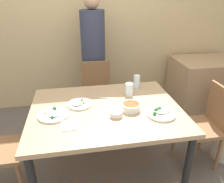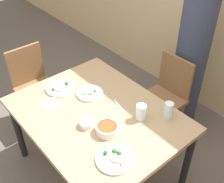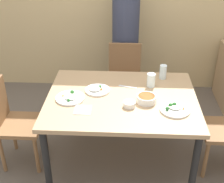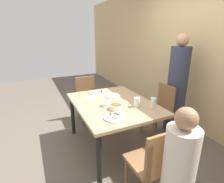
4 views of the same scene
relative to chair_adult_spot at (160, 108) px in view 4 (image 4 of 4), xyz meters
The scene contains 17 objects.
ground_plane 0.99m from the chair_adult_spot, 90.87° to the right, with size 10.00×10.00×0.00m, color #60564C.
wall_back 1.14m from the chair_adult_spot, 91.03° to the left, with size 10.00×0.06×2.70m.
dining_table 0.88m from the chair_adult_spot, 90.87° to the right, with size 1.37×1.06×0.73m.
chair_adult_spot is the anchor object (origin of this frame).
chair_child_spot 1.36m from the chair_adult_spot, 42.46° to the right, with size 0.40×0.40×0.87m.
chair_empty_left 1.39m from the chair_adult_spot, 137.77° to the right, with size 0.40×0.40×0.87m.
person_adult 0.45m from the chair_adult_spot, 90.00° to the left, with size 0.32×0.32×1.68m.
person_child 1.60m from the chair_adult_spot, 35.10° to the right, with size 0.26×0.26×1.19m.
bowl_curry 1.00m from the chair_adult_spot, 77.60° to the right, with size 0.17×0.17×0.06m.
plate_rice_adult 0.85m from the chair_adult_spot, 108.04° to the right, with size 0.23×0.23×0.05m.
plate_rice_child 1.18m from the chair_adult_spot, 67.49° to the right, with size 0.25×0.25×0.06m.
plate_noodles 1.07m from the chair_adult_spot, 117.40° to the right, with size 0.26×0.26×0.05m.
bowl_rice_small 1.06m from the chair_adult_spot, 86.86° to the right, with size 0.11×0.11×0.05m.
glass_water_tall 0.76m from the chair_adult_spot, 67.83° to the right, with size 0.08×0.08×0.13m.
glass_water_short 0.69m from the chair_adult_spot, 50.27° to the right, with size 0.07×0.07×0.14m.
napkin_folded 1.18m from the chair_adult_spot, 107.15° to the right, with size 0.14×0.14×0.01m.
fork_steel 0.72m from the chair_adult_spot, 86.65° to the right, with size 0.18×0.07×0.01m.
Camera 4 is at (2.11, -1.02, 1.68)m, focal length 28.00 mm.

